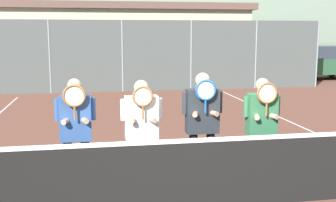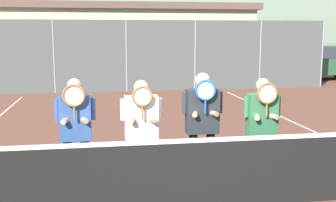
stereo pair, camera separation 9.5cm
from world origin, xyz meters
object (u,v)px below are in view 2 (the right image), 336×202
(car_left_of_center, at_px, (129,64))
(car_center, at_px, (231,62))
(player_center_right, at_px, (202,119))
(player_leftmost, at_px, (76,127))
(car_far_left, at_px, (18,65))
(car_right_of_center, at_px, (324,62))
(player_center_left, at_px, (141,125))
(player_rightmost, at_px, (262,122))

(car_left_of_center, bearing_deg, car_center, 0.26)
(player_center_right, bearing_deg, car_left_of_center, 90.41)
(player_leftmost, distance_m, car_far_left, 14.54)
(player_center_right, xyz_separation_m, car_right_of_center, (9.95, 13.96, -0.20))
(player_leftmost, xyz_separation_m, player_center_left, (0.96, 0.03, -0.01))
(player_center_left, distance_m, car_far_left, 14.76)
(player_leftmost, distance_m, car_right_of_center, 18.35)
(player_center_left, relative_size, car_left_of_center, 0.39)
(player_leftmost, distance_m, car_left_of_center, 14.19)
(player_center_right, xyz_separation_m, player_rightmost, (0.92, -0.10, -0.06))
(player_center_right, height_order, player_rightmost, player_center_right)
(player_leftmost, bearing_deg, car_far_left, 103.04)
(player_center_right, distance_m, car_right_of_center, 17.14)
(player_center_left, bearing_deg, car_right_of_center, 52.08)
(player_leftmost, height_order, player_center_right, player_center_right)
(player_center_right, relative_size, car_center, 0.42)
(car_far_left, relative_size, car_left_of_center, 0.98)
(player_center_right, bearing_deg, player_leftmost, -178.52)
(car_far_left, bearing_deg, player_leftmost, -76.96)
(car_left_of_center, distance_m, car_right_of_center, 10.05)
(player_center_right, relative_size, player_rightmost, 1.05)
(car_left_of_center, relative_size, car_center, 1.02)
(car_left_of_center, relative_size, car_right_of_center, 1.06)
(car_left_of_center, bearing_deg, player_center_left, -93.42)
(player_center_right, height_order, car_left_of_center, car_left_of_center)
(car_left_of_center, distance_m, car_center, 5.09)
(player_leftmost, bearing_deg, player_rightmost, -1.08)
(player_rightmost, bearing_deg, car_right_of_center, 57.29)
(car_right_of_center, bearing_deg, car_far_left, 179.42)
(player_center_right, bearing_deg, car_far_left, 110.15)
(car_right_of_center, bearing_deg, player_rightmost, -122.71)
(player_leftmost, relative_size, car_left_of_center, 0.40)
(player_rightmost, xyz_separation_m, car_left_of_center, (-1.02, 14.13, -0.10))
(player_rightmost, bearing_deg, car_far_left, 113.23)
(player_center_left, height_order, player_rightmost, player_rightmost)
(player_leftmost, relative_size, car_far_left, 0.41)
(player_leftmost, height_order, car_far_left, car_far_left)
(car_far_left, distance_m, car_center, 10.17)
(car_far_left, bearing_deg, player_center_left, -73.30)
(player_center_right, bearing_deg, car_center, 70.46)
(player_center_right, xyz_separation_m, car_center, (4.99, 14.05, -0.13))
(car_far_left, relative_size, car_right_of_center, 1.03)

